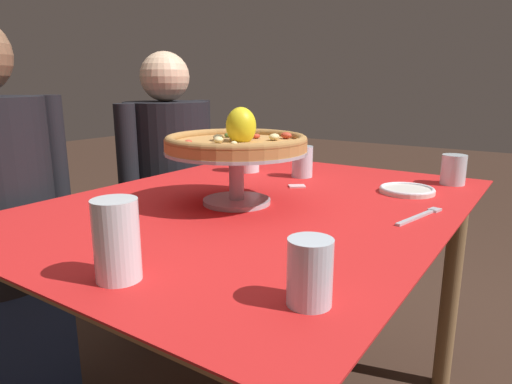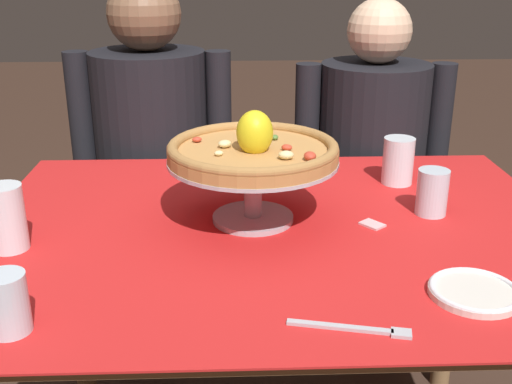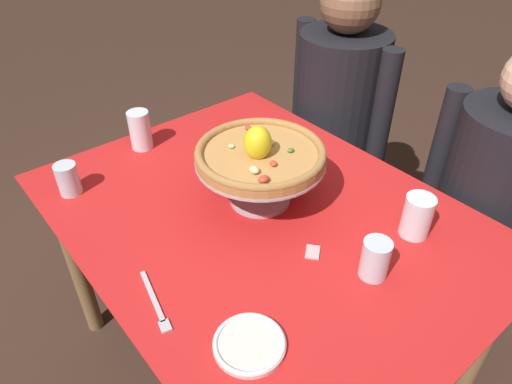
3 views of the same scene
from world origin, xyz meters
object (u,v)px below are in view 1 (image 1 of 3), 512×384
water_glass_side_right (302,163)px  dinner_fork (421,215)px  sugar_packet (298,186)px  water_glass_front_left (310,277)px  side_plate (407,190)px  water_glass_front_right (453,171)px  pizza (237,141)px  pizza_stand (236,166)px  water_glass_side_left (117,245)px  diner_right (170,200)px  water_glass_back_right (248,157)px

water_glass_side_right → dinner_fork: size_ratio=0.54×
water_glass_side_right → sugar_packet: bearing=-156.6°
water_glass_front_left → dinner_fork: size_ratio=0.51×
side_plate → water_glass_front_right: bearing=-23.8°
pizza → sugar_packet: pizza is taller
water_glass_front_left → water_glass_side_right: bearing=28.9°
sugar_packet → dinner_fork: bearing=-105.6°
pizza_stand → water_glass_side_right: size_ratio=3.51×
pizza → sugar_packet: bearing=-8.8°
water_glass_side_left → side_plate: 0.90m
diner_right → water_glass_front_right: bearing=-81.6°
pizza_stand → water_glass_back_right: bearing=30.9°
dinner_fork → water_glass_back_right: bearing=70.8°
sugar_packet → diner_right: bearing=77.9°
pizza_stand → pizza: pizza is taller
water_glass_front_left → water_glass_side_right: (0.81, 0.44, 0.00)m
pizza → dinner_fork: size_ratio=1.88×
dinner_fork → water_glass_side_left: bearing=153.7°
water_glass_front_right → dinner_fork: bearing=-178.4°
pizza_stand → water_glass_front_left: bearing=-133.3°
water_glass_side_left → water_glass_side_right: bearing=9.2°
pizza_stand → water_glass_side_left: pizza_stand is taller
water_glass_side_left → water_glass_front_left: size_ratio=1.36×
water_glass_side_left → water_glass_front_right: water_glass_side_left is taller
water_glass_front_right → diner_right: diner_right is taller
water_glass_back_right → water_glass_side_right: size_ratio=1.14×
side_plate → diner_right: bearing=87.9°
water_glass_front_left → water_glass_side_right: 0.92m
water_glass_side_right → pizza_stand: bearing=-176.9°
water_glass_back_right → water_glass_front_right: 0.69m
pizza → dinner_fork: 0.49m
water_glass_front_right → pizza_stand: bearing=143.0°
water_glass_front_right → sugar_packet: size_ratio=1.89×
water_glass_side_right → diner_right: 0.67m
dinner_fork → side_plate: bearing=23.6°
water_glass_back_right → diner_right: bearing=86.2°
water_glass_side_left → dinner_fork: (0.64, -0.32, -0.06)m
water_glass_side_left → water_glass_front_right: bearing=-16.0°
water_glass_back_right → water_glass_side_right: 0.21m
pizza_stand → water_glass_side_right: pizza_stand is taller
side_plate → sugar_packet: 0.32m
water_glass_front_left → diner_right: (0.81, 1.08, -0.22)m
water_glass_side_right → water_glass_front_left: bearing=-151.1°
water_glass_side_left → diner_right: diner_right is taller
pizza → dinner_fork: (0.15, -0.44, -0.16)m
water_glass_front_left → water_glass_back_right: bearing=39.9°
sugar_packet → water_glass_side_left: bearing=-173.7°
water_glass_front_right → diner_right: (-0.16, 1.09, -0.22)m
water_glass_side_right → side_plate: (-0.03, -0.37, -0.04)m
side_plate → water_glass_side_right: bearing=84.7°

